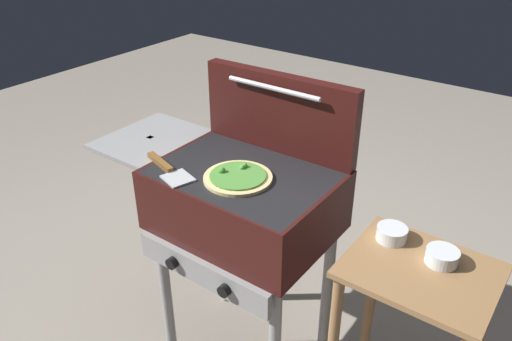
# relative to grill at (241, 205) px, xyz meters

# --- Properties ---
(grill) EXTENTS (0.96, 0.53, 0.90)m
(grill) POSITION_rel_grill_xyz_m (0.00, 0.00, 0.00)
(grill) COLOR #38110F
(grill) RESTS_ON ground_plane
(grill_lid_open) EXTENTS (0.63, 0.09, 0.30)m
(grill_lid_open) POSITION_rel_grill_xyz_m (0.01, 0.22, 0.30)
(grill_lid_open) COLOR #38110F
(grill_lid_open) RESTS_ON grill
(pizza_veggie) EXTENTS (0.24, 0.24, 0.04)m
(pizza_veggie) POSITION_rel_grill_xyz_m (0.03, -0.05, 0.15)
(pizza_veggie) COLOR #E0C17F
(pizza_veggie) RESTS_ON grill
(spatula) EXTENTS (0.27, 0.13, 0.02)m
(spatula) POSITION_rel_grill_xyz_m (-0.21, -0.15, 0.15)
(spatula) COLOR #B7BABF
(spatula) RESTS_ON grill
(prep_table) EXTENTS (0.44, 0.36, 0.79)m
(prep_table) POSITION_rel_grill_xyz_m (0.67, 0.00, -0.20)
(prep_table) COLOR olive
(prep_table) RESTS_ON ground_plane
(topping_bowl_near) EXTENTS (0.10, 0.10, 0.04)m
(topping_bowl_near) POSITION_rel_grill_xyz_m (0.71, 0.07, 0.05)
(topping_bowl_near) COLOR silver
(topping_bowl_near) RESTS_ON prep_table
(topping_bowl_far) EXTENTS (0.10, 0.10, 0.04)m
(topping_bowl_far) POSITION_rel_grill_xyz_m (0.54, 0.09, 0.05)
(topping_bowl_far) COLOR silver
(topping_bowl_far) RESTS_ON prep_table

